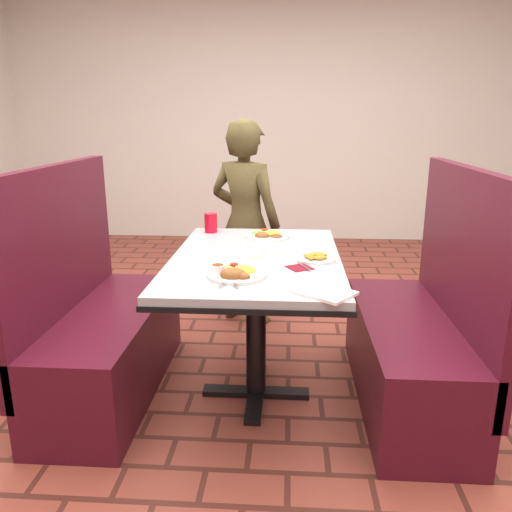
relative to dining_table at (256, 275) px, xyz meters
name	(u,v)px	position (x,y,z in m)	size (l,w,h in m)	color
dining_table	(256,275)	(0.00, 0.00, 0.00)	(0.81, 1.21, 0.75)	#A9ABAE
booth_bench_left	(101,332)	(-0.80, 0.00, -0.32)	(0.47, 1.20, 1.17)	#4F1221
booth_bench_right	(418,341)	(0.80, 0.00, -0.32)	(0.47, 1.20, 1.17)	#4F1221
diner_person	(245,224)	(-0.14, 1.01, 0.04)	(0.51, 0.33, 1.39)	brown
near_dinner_plate	(235,271)	(-0.06, -0.33, 0.12)	(0.25, 0.25, 0.08)	white
far_dinner_plate	(267,234)	(0.04, 0.39, 0.12)	(0.24, 0.24, 0.06)	white
plantain_plate	(316,258)	(0.28, -0.05, 0.11)	(0.18, 0.18, 0.03)	white
maroon_napkin	(300,268)	(0.21, -0.18, 0.10)	(0.10, 0.10, 0.00)	maroon
spoon_utensil	(304,266)	(0.22, -0.17, 0.10)	(0.01, 0.14, 0.00)	silver
red_tumbler	(211,223)	(-0.29, 0.49, 0.15)	(0.07, 0.07, 0.11)	red
paper_napkin	(324,292)	(0.29, -0.51, 0.10)	(0.21, 0.16, 0.01)	white
knife_utensil	(231,280)	(-0.07, -0.40, 0.11)	(0.01, 0.18, 0.00)	silver
fork_utensil	(226,282)	(-0.09, -0.42, 0.11)	(0.01, 0.14, 0.00)	silver
lettuce_shreds	(265,253)	(0.04, 0.06, 0.10)	(0.28, 0.32, 0.00)	#7FBD4B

